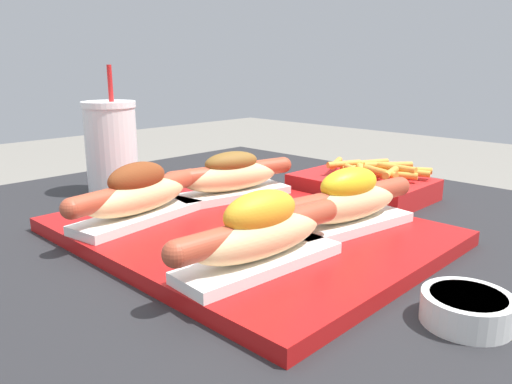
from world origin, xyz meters
name	(u,v)px	position (x,y,z in m)	size (l,w,h in m)	color
serving_tray	(245,231)	(0.01, -0.06, 0.74)	(0.46, 0.37, 0.02)	#B71414
hot_dog_0	(138,195)	(-0.10, -0.15, 0.79)	(0.09, 0.22, 0.08)	white
hot_dog_1	(260,234)	(0.12, -0.15, 0.79)	(0.07, 0.23, 0.08)	white
hot_dog_2	(232,176)	(-0.10, 0.02, 0.79)	(0.10, 0.22, 0.07)	white
hot_dog_3	(348,202)	(0.12, 0.02, 0.79)	(0.09, 0.22, 0.08)	white
sauce_bowl	(467,307)	(0.31, -0.08, 0.75)	(0.08, 0.08, 0.03)	silver
drink_cup	(112,148)	(-0.32, -0.06, 0.81)	(0.09, 0.09, 0.22)	white
fries_basket	(363,185)	(0.01, 0.22, 0.75)	(0.22, 0.16, 0.06)	red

